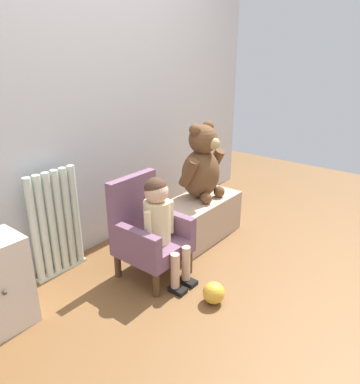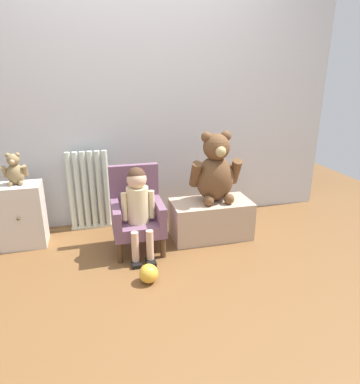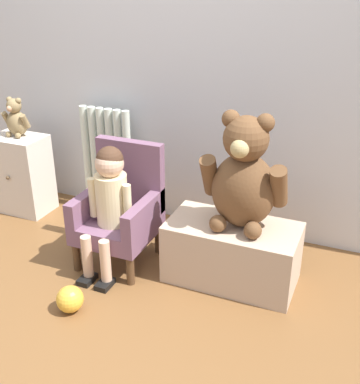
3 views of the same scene
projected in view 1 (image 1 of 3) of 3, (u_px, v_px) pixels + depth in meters
The scene contains 8 objects.
ground_plane at pixel (221, 295), 2.32m from camera, with size 6.00×6.00×0.00m, color brown.
back_wall at pixel (89, 84), 2.54m from camera, with size 3.80×0.05×2.40m, color silver.
radiator at pixel (56, 224), 2.44m from camera, with size 0.37×0.05×0.72m.
child_armchair at pixel (147, 232), 2.45m from camera, with size 0.40×0.41×0.67m.
child_figure at pixel (160, 216), 2.33m from camera, with size 0.25×0.35×0.70m.
low_bench at pixel (200, 218), 2.99m from camera, with size 0.68×0.35×0.33m, color tan.
large_teddy_bear at pixel (202, 165), 2.87m from camera, with size 0.43×0.30×0.59m.
toy_ball at pixel (214, 293), 2.23m from camera, with size 0.13×0.13×0.13m, color gold.
Camera 1 is at (-1.67, -1.00, 1.44)m, focal length 35.00 mm.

